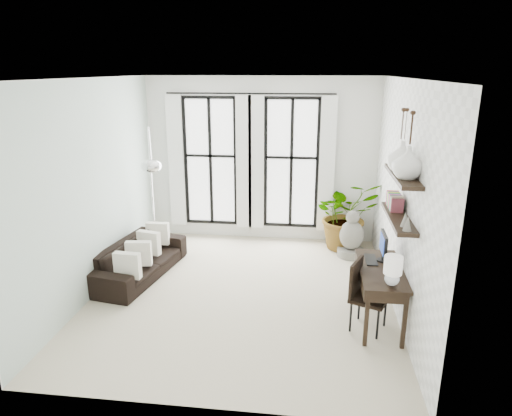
% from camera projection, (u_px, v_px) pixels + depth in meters
% --- Properties ---
extents(floor, '(5.00, 5.00, 0.00)m').
position_uv_depth(floor, '(242.00, 294.00, 7.03)').
color(floor, beige).
rests_on(floor, ground).
extents(ceiling, '(5.00, 5.00, 0.00)m').
position_uv_depth(ceiling, '(240.00, 78.00, 6.09)').
color(ceiling, white).
rests_on(ceiling, wall_back).
extents(wall_left, '(0.00, 5.00, 5.00)m').
position_uv_depth(wall_left, '(93.00, 189.00, 6.82)').
color(wall_left, '#B3C8BD').
rests_on(wall_left, floor).
extents(wall_right, '(0.00, 5.00, 5.00)m').
position_uv_depth(wall_right, '(402.00, 199.00, 6.30)').
color(wall_right, white).
rests_on(wall_right, floor).
extents(wall_back, '(4.50, 0.00, 4.50)m').
position_uv_depth(wall_back, '(261.00, 160.00, 8.93)').
color(wall_back, white).
rests_on(wall_back, floor).
extents(windows, '(3.26, 0.13, 2.65)m').
position_uv_depth(windows, '(250.00, 163.00, 8.90)').
color(windows, white).
rests_on(windows, wall_back).
extents(wall_shelves, '(0.25, 1.30, 0.60)m').
position_uv_depth(wall_shelves, '(399.00, 200.00, 5.77)').
color(wall_shelves, black).
rests_on(wall_shelves, wall_right).
extents(sofa, '(1.12, 2.11, 0.59)m').
position_uv_depth(sofa, '(139.00, 259.00, 7.56)').
color(sofa, black).
rests_on(sofa, floor).
extents(throw_pillows, '(0.40, 1.52, 0.40)m').
position_uv_depth(throw_pillows, '(144.00, 248.00, 7.49)').
color(throw_pillows, beige).
rests_on(throw_pillows, sofa).
extents(plant, '(1.48, 1.38, 1.35)m').
position_uv_depth(plant, '(346.00, 214.00, 8.64)').
color(plant, '#2D7228').
rests_on(plant, floor).
extents(desk, '(0.57, 1.34, 1.18)m').
position_uv_depth(desk, '(381.00, 274.00, 6.00)').
color(desk, black).
rests_on(desk, floor).
extents(desk_chair, '(0.59, 0.59, 0.94)m').
position_uv_depth(desk_chair, '(363.00, 291.00, 5.97)').
color(desk_chair, black).
rests_on(desk_chair, floor).
extents(arc_lamp, '(0.74, 1.38, 2.42)m').
position_uv_depth(arc_lamp, '(150.00, 160.00, 7.63)').
color(arc_lamp, silver).
rests_on(arc_lamp, floor).
extents(buddha, '(0.49, 0.49, 0.88)m').
position_uv_depth(buddha, '(351.00, 237.00, 8.33)').
color(buddha, gray).
rests_on(buddha, floor).
extents(vase_a, '(0.37, 0.37, 0.38)m').
position_uv_depth(vase_a, '(408.00, 163.00, 5.34)').
color(vase_a, white).
rests_on(vase_a, shelf_upper).
extents(vase_b, '(0.37, 0.37, 0.38)m').
position_uv_depth(vase_b, '(402.00, 156.00, 5.72)').
color(vase_b, white).
rests_on(vase_b, shelf_upper).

